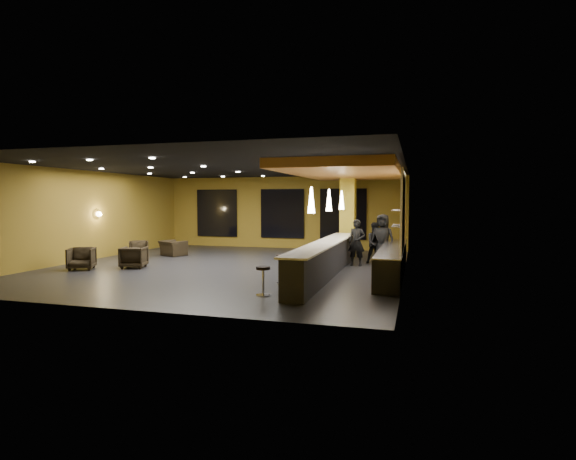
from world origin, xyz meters
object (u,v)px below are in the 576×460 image
(staff_b, at_px, (376,243))
(bar_stool_2, at_px, (300,260))
(staff_c, at_px, (383,239))
(armchair_b, at_px, (134,257))
(bar_counter, at_px, (326,260))
(pendant_1, at_px, (329,200))
(pendant_2, at_px, (342,200))
(column, at_px, (348,215))
(armchair_d, at_px, (173,248))
(pendant_0, at_px, (311,200))
(bar_stool_3, at_px, (310,253))
(staff_a, at_px, (357,243))
(armchair_c, at_px, (139,249))
(bar_stool_1, at_px, (283,265))
(armchair_a, at_px, (82,259))
(bar_stool_0, at_px, (263,277))
(prep_counter, at_px, (392,262))
(bar_stool_4, at_px, (326,248))

(staff_b, relative_size, bar_stool_2, 2.12)
(staff_b, height_order, staff_c, staff_c)
(armchair_b, bearing_deg, bar_counter, 165.63)
(pendant_1, distance_m, pendant_2, 2.50)
(column, bearing_deg, armchair_d, -168.85)
(column, bearing_deg, pendant_0, -90.00)
(pendant_2, xyz_separation_m, bar_stool_2, (-0.82, -3.01, -1.89))
(pendant_1, distance_m, staff_c, 3.21)
(pendant_0, bearing_deg, armchair_d, 144.30)
(column, relative_size, bar_stool_3, 4.70)
(staff_c, height_order, bar_stool_2, staff_c)
(pendant_0, relative_size, bar_stool_3, 0.94)
(pendant_2, distance_m, staff_a, 1.76)
(pendant_0, distance_m, armchair_c, 9.39)
(staff_b, xyz_separation_m, armchair_b, (-7.99, -3.38, -0.39))
(pendant_0, height_order, staff_b, pendant_0)
(pendant_1, height_order, pendant_2, same)
(staff_a, distance_m, bar_stool_1, 4.37)
(staff_b, height_order, bar_stool_2, staff_b)
(pendant_0, bearing_deg, armchair_a, 173.59)
(bar_stool_1, bearing_deg, pendant_2, 79.59)
(bar_stool_2, bearing_deg, bar_stool_0, -91.29)
(armchair_b, bearing_deg, bar_stool_3, -178.59)
(armchair_a, bearing_deg, armchair_d, 50.30)
(column, distance_m, pendant_0, 6.63)
(bar_stool_0, distance_m, bar_stool_3, 4.99)
(bar_stool_2, bearing_deg, staff_b, 56.47)
(prep_counter, relative_size, staff_b, 3.92)
(staff_b, distance_m, armchair_c, 9.50)
(staff_a, distance_m, bar_stool_4, 1.81)
(bar_counter, xyz_separation_m, staff_c, (1.52, 2.95, 0.43))
(pendant_1, distance_m, armchair_a, 8.57)
(bar_stool_3, bearing_deg, staff_b, 34.91)
(staff_a, xyz_separation_m, bar_stool_4, (-1.36, 1.14, -0.34))
(pendant_0, bearing_deg, armchair_b, 165.42)
(bar_counter, height_order, armchair_a, bar_counter)
(staff_a, bearing_deg, armchair_a, -151.95)
(armchair_c, bearing_deg, bar_stool_2, -51.63)
(column, distance_m, bar_stool_4, 1.80)
(bar_counter, bearing_deg, pendant_1, 90.00)
(pendant_0, distance_m, bar_stool_4, 5.87)
(bar_stool_2, distance_m, bar_stool_4, 3.54)
(bar_stool_3, bearing_deg, pendant_2, 57.35)
(column, height_order, armchair_b, column)
(bar_stool_3, bearing_deg, armchair_c, 175.98)
(staff_c, bearing_deg, bar_stool_3, -136.58)
(bar_counter, height_order, pendant_0, pendant_0)
(pendant_2, relative_size, bar_stool_1, 0.85)
(staff_c, bearing_deg, pendant_1, -107.07)
(staff_a, bearing_deg, pendant_2, 143.23)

